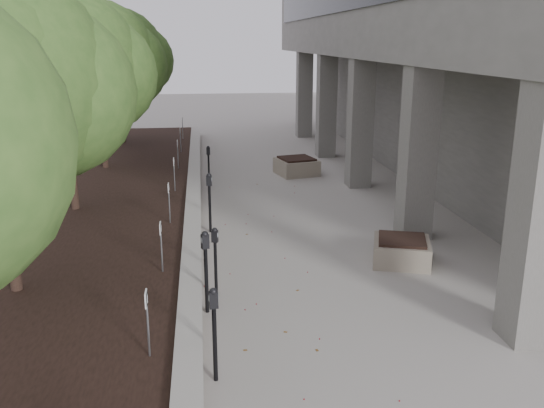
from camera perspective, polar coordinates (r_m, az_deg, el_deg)
ground at (r=8.22m, az=5.33°, el=-17.81°), size 90.00×90.00×0.00m
retaining_wall at (r=16.25m, az=-7.71°, el=0.39°), size 0.39×26.00×0.50m
planting_bed at (r=16.73m, az=-20.39°, el=-0.20°), size 7.00×26.00×0.40m
crabapple_tree_3 at (r=15.09m, az=-19.68°, el=9.54°), size 4.60×4.00×5.44m
crabapple_tree_4 at (r=19.98m, az=-16.66°, el=11.13°), size 4.60×4.00×5.44m
crabapple_tree_5 at (r=24.92m, az=-14.81°, el=12.08°), size 4.60×4.00×5.44m
parking_sign_2 at (r=8.09m, az=-12.13°, el=-11.49°), size 0.04×0.22×0.96m
parking_sign_3 at (r=10.84m, az=-10.84°, el=-4.21°), size 0.04×0.22×0.96m
parking_sign_4 at (r=13.69m, az=-10.08°, el=0.08°), size 0.04×0.22×0.96m
parking_sign_5 at (r=16.60m, az=-9.59°, el=2.88°), size 0.04×0.22×0.96m
parking_sign_6 at (r=19.53m, az=-9.25°, el=4.84°), size 0.04×0.22×0.96m
parking_sign_7 at (r=22.48m, az=-8.99°, el=6.29°), size 0.04×0.22×0.96m
parking_sign_8 at (r=25.44m, az=-8.79°, el=7.40°), size 0.04×0.22×0.96m
parking_meter_1 at (r=8.07m, az=-5.67°, el=-12.72°), size 0.15×0.11×1.39m
parking_meter_2 at (r=9.96m, az=-6.51°, el=-6.69°), size 0.17×0.15×1.48m
parking_meter_3 at (r=10.61m, az=-5.58°, el=-5.70°), size 0.16×0.13×1.32m
parking_meter_4 at (r=14.09m, az=-6.15°, el=0.10°), size 0.16×0.13×1.48m
parking_meter_5 at (r=18.46m, az=-6.25°, el=3.66°), size 0.14×0.10×1.34m
planter_front at (r=12.54m, az=12.62°, el=-4.47°), size 1.45×1.45×0.54m
planter_back at (r=20.26m, az=2.43°, el=3.76°), size 1.55×1.55×0.60m
berry_scatter at (r=12.60m, az=0.09°, el=-5.23°), size 3.30×14.10×0.02m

